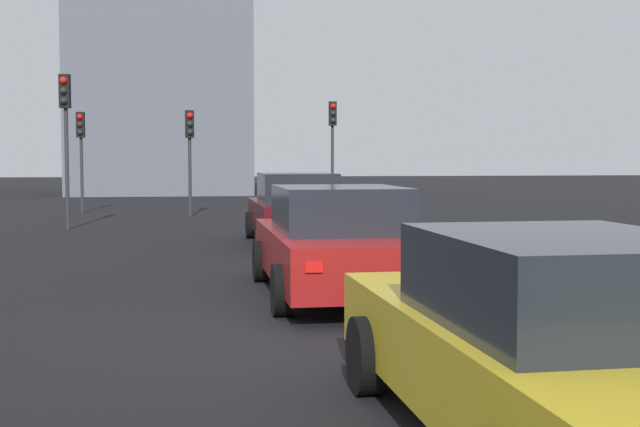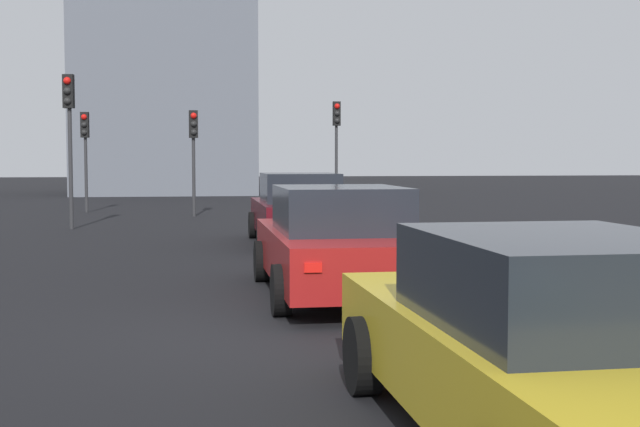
# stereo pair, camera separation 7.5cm
# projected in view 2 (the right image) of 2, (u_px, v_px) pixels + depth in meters

# --- Properties ---
(ground_plane) EXTENTS (160.00, 160.00, 0.20)m
(ground_plane) POSITION_uv_depth(u_px,v_px,m) (249.00, 340.00, 9.36)
(ground_plane) COLOR black
(car_maroon_left_lead) EXTENTS (4.49, 2.08, 1.60)m
(car_maroon_left_lead) POSITION_uv_depth(u_px,v_px,m) (299.00, 210.00, 18.94)
(car_maroon_left_lead) COLOR #510F16
(car_maroon_left_lead) RESTS_ON ground_plane
(car_red_left_second) EXTENTS (4.77, 2.12, 1.54)m
(car_red_left_second) POSITION_uv_depth(u_px,v_px,m) (338.00, 243.00, 11.75)
(car_red_left_second) COLOR maroon
(car_red_left_second) RESTS_ON ground_plane
(car_yellow_left_third) EXTENTS (4.81, 2.07, 1.45)m
(car_yellow_left_third) POSITION_uv_depth(u_px,v_px,m) (548.00, 346.00, 5.46)
(car_yellow_left_third) COLOR gold
(car_yellow_left_third) RESTS_ON ground_plane
(traffic_light_near_left) EXTENTS (0.32, 0.30, 3.50)m
(traffic_light_near_left) POSITION_uv_depth(u_px,v_px,m) (194.00, 140.00, 27.59)
(traffic_light_near_left) COLOR #2D2D30
(traffic_light_near_left) RESTS_ON ground_plane
(traffic_light_near_right) EXTENTS (0.32, 0.30, 3.56)m
(traffic_light_near_right) POSITION_uv_depth(u_px,v_px,m) (85.00, 140.00, 29.70)
(traffic_light_near_right) COLOR #2D2D30
(traffic_light_near_right) RESTS_ON ground_plane
(traffic_light_far_left) EXTENTS (0.32, 0.28, 4.06)m
(traffic_light_far_left) POSITION_uv_depth(u_px,v_px,m) (337.00, 132.00, 31.53)
(traffic_light_far_left) COLOR #2D2D30
(traffic_light_far_left) RESTS_ON ground_plane
(traffic_light_far_right) EXTENTS (0.33, 0.31, 4.18)m
(traffic_light_far_right) POSITION_uv_depth(u_px,v_px,m) (69.00, 118.00, 22.57)
(traffic_light_far_right) COLOR #2D2D30
(traffic_light_far_right) RESTS_ON ground_plane
(building_facade_left) EXTENTS (9.51, 9.52, 10.39)m
(building_facade_left) POSITION_uv_depth(u_px,v_px,m) (166.00, 100.00, 46.67)
(building_facade_left) COLOR slate
(building_facade_left) RESTS_ON ground_plane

